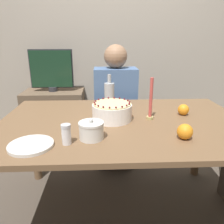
# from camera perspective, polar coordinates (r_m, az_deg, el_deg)

# --- Properties ---
(ground_plane) EXTENTS (12.00, 12.00, 0.00)m
(ground_plane) POSITION_cam_1_polar(r_m,az_deg,el_deg) (1.82, 2.50, -24.37)
(ground_plane) COLOR #4C4238
(wall_behind) EXTENTS (8.00, 0.05, 2.60)m
(wall_behind) POSITION_cam_1_polar(r_m,az_deg,el_deg) (2.73, 0.22, 19.88)
(wall_behind) COLOR #ADA393
(wall_behind) RESTS_ON ground_plane
(dining_table) EXTENTS (1.61, 1.02, 0.73)m
(dining_table) POSITION_cam_1_polar(r_m,az_deg,el_deg) (1.46, 2.85, -5.75)
(dining_table) COLOR brown
(dining_table) RESTS_ON ground_plane
(cake) EXTENTS (0.26, 0.26, 0.12)m
(cake) POSITION_cam_1_polar(r_m,az_deg,el_deg) (1.42, 0.00, 0.15)
(cake) COLOR white
(cake) RESTS_ON dining_table
(sugar_bowl) EXTENTS (0.13, 0.13, 0.12)m
(sugar_bowl) POSITION_cam_1_polar(r_m,az_deg,el_deg) (1.16, -5.43, -4.77)
(sugar_bowl) COLOR silver
(sugar_bowl) RESTS_ON dining_table
(sugar_shaker) EXTENTS (0.05, 0.05, 0.11)m
(sugar_shaker) POSITION_cam_1_polar(r_m,az_deg,el_deg) (1.12, -11.85, -5.69)
(sugar_shaker) COLOR white
(sugar_shaker) RESTS_ON dining_table
(plate_stack) EXTENTS (0.22, 0.22, 0.02)m
(plate_stack) POSITION_cam_1_polar(r_m,az_deg,el_deg) (1.16, -20.41, -8.13)
(plate_stack) COLOR silver
(plate_stack) RESTS_ON dining_table
(candle) EXTENTS (0.05, 0.05, 0.28)m
(candle) POSITION_cam_1_polar(r_m,az_deg,el_deg) (1.44, 10.07, 2.39)
(candle) COLOR tan
(candle) RESTS_ON dining_table
(bottle) EXTENTS (0.08, 0.08, 0.24)m
(bottle) POSITION_cam_1_polar(r_m,az_deg,el_deg) (1.74, -0.70, 4.88)
(bottle) COLOR #B2B7BC
(bottle) RESTS_ON dining_table
(orange_fruit_0) EXTENTS (0.08, 0.08, 0.08)m
(orange_fruit_0) POSITION_cam_1_polar(r_m,az_deg,el_deg) (1.22, 18.51, -4.87)
(orange_fruit_0) COLOR orange
(orange_fruit_0) RESTS_ON dining_table
(orange_fruit_1) EXTENTS (0.08, 0.08, 0.08)m
(orange_fruit_1) POSITION_cam_1_polar(r_m,az_deg,el_deg) (1.60, 18.14, 0.59)
(orange_fruit_1) COLOR orange
(orange_fruit_1) RESTS_ON dining_table
(person_man_blue_shirt) EXTENTS (0.40, 0.34, 1.19)m
(person_man_blue_shirt) POSITION_cam_1_polar(r_m,az_deg,el_deg) (2.16, 0.87, -0.80)
(person_man_blue_shirt) COLOR #2D2D38
(person_man_blue_shirt) RESTS_ON ground_plane
(side_cabinet) EXTENTS (0.68, 0.40, 0.67)m
(side_cabinet) POSITION_cam_1_polar(r_m,az_deg,el_deg) (2.70, -14.50, -1.61)
(side_cabinet) COLOR brown
(side_cabinet) RESTS_ON ground_plane
(tv_monitor) EXTENTS (0.48, 0.10, 0.46)m
(tv_monitor) POSITION_cam_1_polar(r_m,az_deg,el_deg) (2.57, -15.54, 10.51)
(tv_monitor) COLOR #2D2D33
(tv_monitor) RESTS_ON side_cabinet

